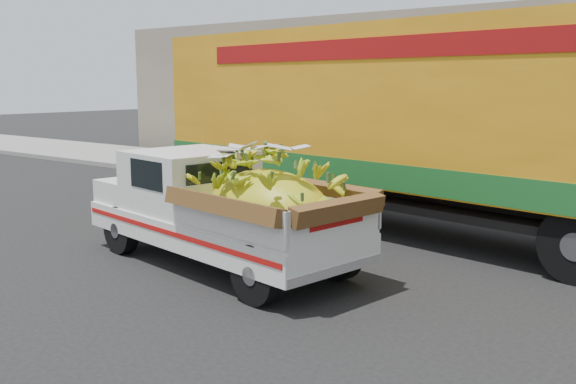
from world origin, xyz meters
The scene contains 6 objects.
ground centered at (0.00, 0.00, 0.00)m, with size 100.00×100.00×0.00m, color black.
curb centered at (0.00, 6.66, 0.07)m, with size 60.00×0.25×0.15m, color gray.
sidewalk centered at (0.00, 8.76, 0.07)m, with size 60.00×4.00×0.14m, color gray.
building_left centered at (-8.00, 14.66, 2.50)m, with size 18.00×6.00×5.00m, color gray.
pickup_truck centered at (-1.10, 0.30, 0.92)m, with size 5.10×2.55×1.71m.
semi_trailer centered at (-0.15, 4.21, 2.12)m, with size 12.06×4.21×3.80m.
Camera 1 is at (5.17, -6.60, 2.77)m, focal length 40.00 mm.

